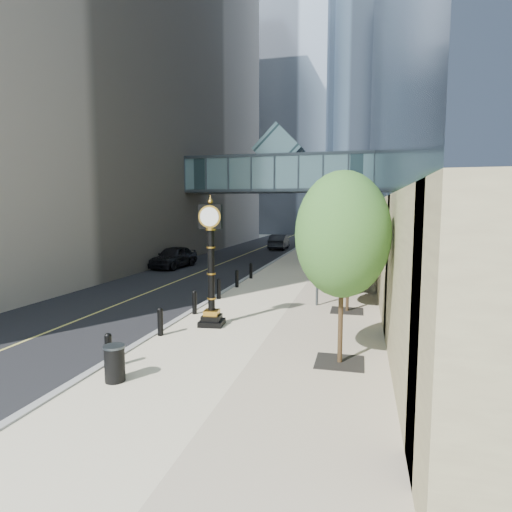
# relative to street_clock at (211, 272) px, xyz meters

# --- Properties ---
(ground) EXTENTS (320.00, 320.00, 0.00)m
(ground) POSITION_rel_street_clock_xyz_m (1.39, -5.89, -2.15)
(ground) COLOR gray
(ground) RESTS_ON ground
(road) EXTENTS (8.00, 180.00, 0.02)m
(road) POSITION_rel_street_clock_xyz_m (-5.61, 34.11, -2.14)
(road) COLOR black
(road) RESTS_ON ground
(sidewalk) EXTENTS (8.00, 180.00, 0.06)m
(sidewalk) POSITION_rel_street_clock_xyz_m (2.39, 34.11, -2.12)
(sidewalk) COLOR beige
(sidewalk) RESTS_ON ground
(curb) EXTENTS (0.25, 180.00, 0.07)m
(curb) POSITION_rel_street_clock_xyz_m (-1.61, 34.11, -2.12)
(curb) COLOR gray
(curb) RESTS_ON ground
(midrise_left) EXTENTS (20.00, 58.00, 40.00)m
(midrise_left) POSITION_rel_street_clock_xyz_m (-19.61, 19.11, 17.85)
(midrise_left) COLOR #B4A48D
(midrise_left) RESTS_ON ground
(distant_tower_a) EXTENTS (24.00, 22.00, 78.00)m
(distant_tower_a) POSITION_rel_street_clock_xyz_m (-12.61, 69.11, 36.85)
(distant_tower_a) COLOR #AEBFDC
(distant_tower_a) RESTS_ON ground
(distant_tower_b) EXTENTS (26.00, 24.00, 90.00)m
(distant_tower_b) POSITION_rel_street_clock_xyz_m (10.39, 89.11, 42.85)
(distant_tower_b) COLOR #AEBFDC
(distant_tower_b) RESTS_ON ground
(distant_tower_c) EXTENTS (22.00, 22.00, 65.00)m
(distant_tower_c) POSITION_rel_street_clock_xyz_m (-4.61, 114.11, 30.35)
(distant_tower_c) COLOR #AEBFDC
(distant_tower_c) RESTS_ON ground
(skywalk) EXTENTS (17.00, 4.20, 5.80)m
(skywalk) POSITION_rel_street_clock_xyz_m (-1.61, 22.11, 5.56)
(skywalk) COLOR slate
(skywalk) RESTS_ON ground
(entrance_canopy) EXTENTS (3.00, 8.00, 4.38)m
(entrance_canopy) POSITION_rel_street_clock_xyz_m (4.86, 8.11, 2.04)
(entrance_canopy) COLOR #383F44
(entrance_canopy) RESTS_ON ground
(bollard_row) EXTENTS (0.20, 16.20, 0.90)m
(bollard_row) POSITION_rel_street_clock_xyz_m (-1.31, 3.11, -1.64)
(bollard_row) COLOR black
(bollard_row) RESTS_ON sidewalk
(street_trees) EXTENTS (2.70, 28.64, 5.55)m
(street_trees) POSITION_rel_street_clock_xyz_m (4.99, 9.73, 1.51)
(street_trees) COLOR black
(street_trees) RESTS_ON sidewalk
(street_clock) EXTENTS (0.99, 0.99, 4.83)m
(street_clock) POSITION_rel_street_clock_xyz_m (0.00, 0.00, 0.00)
(street_clock) COLOR black
(street_clock) RESTS_ON sidewalk
(trash_bin) EXTENTS (0.54, 0.54, 0.90)m
(trash_bin) POSITION_rel_street_clock_xyz_m (-0.63, -5.68, -1.64)
(trash_bin) COLOR black
(trash_bin) RESTS_ON sidewalk
(pedestrian) EXTENTS (0.81, 0.67, 1.89)m
(pedestrian) POSITION_rel_street_clock_xyz_m (4.88, 8.24, -1.15)
(pedestrian) COLOR #BCB6AC
(pedestrian) RESTS_ON sidewalk
(car_near) EXTENTS (2.39, 5.03, 1.66)m
(car_near) POSITION_rel_street_clock_xyz_m (-8.38, 14.81, -1.30)
(car_near) COLOR black
(car_near) RESTS_ON road
(car_far) EXTENTS (1.84, 4.98, 1.63)m
(car_far) POSITION_rel_street_clock_xyz_m (-3.34, 31.51, -1.32)
(car_far) COLOR black
(car_far) RESTS_ON road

